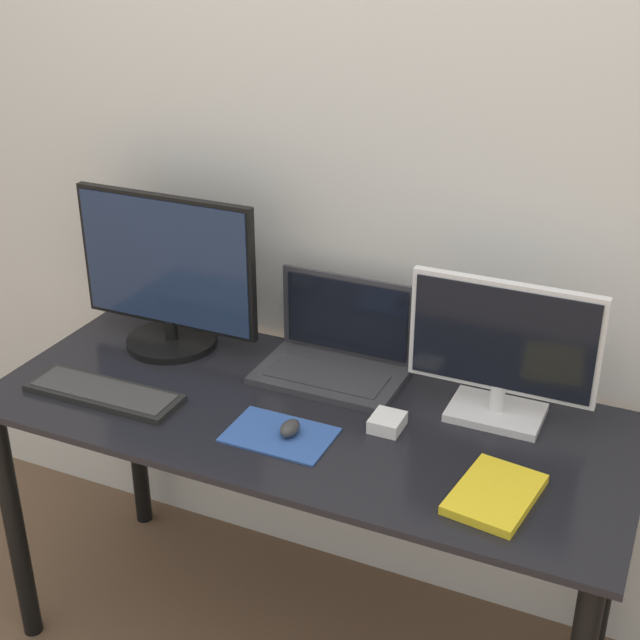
{
  "coord_description": "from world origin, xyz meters",
  "views": [
    {
      "loc": [
        0.81,
        -1.36,
        1.93
      ],
      "look_at": [
        -0.0,
        0.43,
        0.98
      ],
      "focal_mm": 50.0,
      "sensor_mm": 36.0,
      "label": 1
    }
  ],
  "objects_px": {
    "mouse": "(290,428)",
    "power_brick": "(387,422)",
    "laptop": "(337,351)",
    "book": "(495,494)",
    "monitor_right": "(502,351)",
    "monitor_left": "(167,277)",
    "keyboard": "(104,393)"
  },
  "relations": [
    {
      "from": "keyboard",
      "to": "mouse",
      "type": "distance_m",
      "value": 0.51
    },
    {
      "from": "monitor_left",
      "to": "power_brick",
      "type": "bearing_deg",
      "value": -12.95
    },
    {
      "from": "monitor_right",
      "to": "power_brick",
      "type": "xyz_separation_m",
      "value": [
        -0.22,
        -0.16,
        -0.16
      ]
    },
    {
      "from": "laptop",
      "to": "book",
      "type": "height_order",
      "value": "laptop"
    },
    {
      "from": "laptop",
      "to": "monitor_right",
      "type": "bearing_deg",
      "value": -6.02
    },
    {
      "from": "book",
      "to": "power_brick",
      "type": "height_order",
      "value": "power_brick"
    },
    {
      "from": "laptop",
      "to": "book",
      "type": "bearing_deg",
      "value": -35.23
    },
    {
      "from": "monitor_right",
      "to": "book",
      "type": "distance_m",
      "value": 0.37
    },
    {
      "from": "book",
      "to": "power_brick",
      "type": "relative_size",
      "value": 2.9
    },
    {
      "from": "monitor_right",
      "to": "mouse",
      "type": "xyz_separation_m",
      "value": [
        -0.42,
        -0.29,
        -0.16
      ]
    },
    {
      "from": "keyboard",
      "to": "book",
      "type": "distance_m",
      "value": 1.01
    },
    {
      "from": "keyboard",
      "to": "power_brick",
      "type": "bearing_deg",
      "value": 12.22
    },
    {
      "from": "mouse",
      "to": "monitor_right",
      "type": "bearing_deg",
      "value": 34.57
    },
    {
      "from": "laptop",
      "to": "book",
      "type": "distance_m",
      "value": 0.64
    },
    {
      "from": "mouse",
      "to": "book",
      "type": "xyz_separation_m",
      "value": [
        0.5,
        -0.03,
        -0.01
      ]
    },
    {
      "from": "book",
      "to": "power_brick",
      "type": "bearing_deg",
      "value": 152.04
    },
    {
      "from": "monitor_right",
      "to": "keyboard",
      "type": "bearing_deg",
      "value": -161.23
    },
    {
      "from": "power_brick",
      "to": "monitor_right",
      "type": "bearing_deg",
      "value": 36.23
    },
    {
      "from": "keyboard",
      "to": "mouse",
      "type": "relative_size",
      "value": 6.15
    },
    {
      "from": "laptop",
      "to": "power_brick",
      "type": "relative_size",
      "value": 4.5
    },
    {
      "from": "monitor_right",
      "to": "keyboard",
      "type": "xyz_separation_m",
      "value": [
        -0.93,
        -0.32,
        -0.17
      ]
    },
    {
      "from": "monitor_left",
      "to": "monitor_right",
      "type": "height_order",
      "value": "monitor_left"
    },
    {
      "from": "mouse",
      "to": "power_brick",
      "type": "xyz_separation_m",
      "value": [
        0.2,
        0.13,
        -0.01
      ]
    },
    {
      "from": "laptop",
      "to": "mouse",
      "type": "bearing_deg",
      "value": -85.62
    },
    {
      "from": "monitor_right",
      "to": "power_brick",
      "type": "bearing_deg",
      "value": -143.77
    },
    {
      "from": "mouse",
      "to": "book",
      "type": "height_order",
      "value": "mouse"
    },
    {
      "from": "book",
      "to": "monitor_left",
      "type": "bearing_deg",
      "value": 162.25
    },
    {
      "from": "keyboard",
      "to": "power_brick",
      "type": "xyz_separation_m",
      "value": [
        0.71,
        0.15,
        0.01
      ]
    },
    {
      "from": "laptop",
      "to": "power_brick",
      "type": "xyz_separation_m",
      "value": [
        0.22,
        -0.21,
        -0.04
      ]
    },
    {
      "from": "laptop",
      "to": "power_brick",
      "type": "height_order",
      "value": "laptop"
    },
    {
      "from": "laptop",
      "to": "mouse",
      "type": "distance_m",
      "value": 0.34
    },
    {
      "from": "monitor_left",
      "to": "mouse",
      "type": "distance_m",
      "value": 0.61
    }
  ]
}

